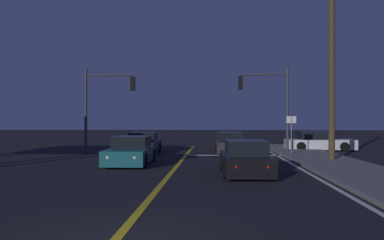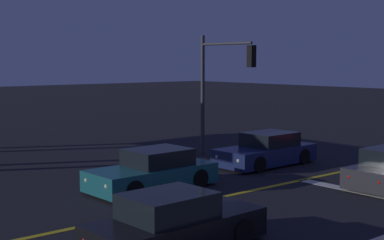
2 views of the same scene
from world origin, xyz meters
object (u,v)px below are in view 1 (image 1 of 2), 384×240
Objects in this scene: car_far_approaching_charcoal at (230,144)px; traffic_signal_far_left at (104,98)px; traffic_signal_near_right at (269,97)px; car_following_oncoming_navy at (143,144)px; street_sign_corner at (291,129)px; utility_pole_right at (332,62)px; car_mid_block_teal at (131,152)px; car_lead_oncoming_black at (245,159)px; car_distant_tail_red at (228,139)px; car_parked_curb_white at (319,142)px.

traffic_signal_far_left is (-8.05, -0.74, 3.00)m from car_far_approaching_charcoal.
traffic_signal_near_right is 10.78m from traffic_signal_far_left.
car_following_oncoming_navy is 1.88× the size of street_sign_corner.
car_mid_block_teal is at bearing -172.18° from utility_pole_right.
car_lead_oncoming_black is 11.14m from traffic_signal_near_right.
street_sign_corner is at bearing -153.84° from car_mid_block_teal.
car_distant_tail_red is 14.49m from utility_pole_right.
car_following_oncoming_navy is 1.02× the size of car_distant_tail_red.
street_sign_corner reaches higher than car_far_approaching_charcoal.
utility_pole_right reaches higher than car_distant_tail_red.
car_distant_tail_red is at bearing 110.09° from utility_pole_right.
car_lead_oncoming_black is 7.91m from utility_pole_right.
car_distant_tail_red is at bearing -70.79° from traffic_signal_near_right.
traffic_signal_near_right is (8.21, 1.10, 3.09)m from car_following_oncoming_navy.
traffic_signal_far_left is (-10.69, -1.40, -0.09)m from traffic_signal_near_right.
car_distant_tail_red is 0.80× the size of traffic_signal_near_right.
car_following_oncoming_navy is 6.17m from car_mid_block_teal.
car_following_oncoming_navy is at bearing 169.37° from street_sign_corner.
utility_pole_right reaches higher than traffic_signal_far_left.
car_far_approaching_charcoal is at bearing 14.04° from traffic_signal_near_right.
traffic_signal_near_right is at bearing -173.96° from car_following_oncoming_navy.
utility_pole_right is (4.91, -5.22, 4.47)m from car_far_approaching_charcoal.
car_parked_curb_white is (11.89, 2.95, -0.00)m from car_following_oncoming_navy.
utility_pole_right is at bearing 42.08° from car_lead_oncoming_black.
car_parked_curb_white is at bearing 12.75° from traffic_signal_far_left.
traffic_signal_far_left is at bearing 7.46° from traffic_signal_near_right.
car_far_approaching_charcoal is at bearing -177.09° from car_following_oncoming_navy.
car_following_oncoming_navy is 9.30m from street_sign_corner.
car_following_oncoming_navy and car_mid_block_teal have the same top height.
car_distant_tail_red is 1.84× the size of street_sign_corner.
car_far_approaching_charcoal and car_lead_oncoming_black have the same top height.
traffic_signal_far_left is at bearing 5.41° from car_following_oncoming_navy.
car_far_approaching_charcoal is (5.57, 0.44, -0.00)m from car_following_oncoming_navy.
car_parked_curb_white is at bearing 20.55° from car_far_approaching_charcoal.
car_far_approaching_charcoal and car_parked_curb_white have the same top height.
street_sign_corner is at bearing -6.90° from traffic_signal_far_left.
car_mid_block_teal is 10.96m from utility_pole_right.
car_far_approaching_charcoal is 4.11m from traffic_signal_near_right.
traffic_signal_near_right is 2.31× the size of street_sign_corner.
car_mid_block_teal is at bearing -62.42° from traffic_signal_far_left.
car_mid_block_teal is 0.80× the size of traffic_signal_near_right.
utility_pole_right is (4.69, 4.55, 4.47)m from car_lead_oncoming_black.
car_far_approaching_charcoal is 7.72m from car_distant_tail_red.
car_far_approaching_charcoal and car_distant_tail_red have the same top height.
traffic_signal_far_left reaches higher than car_distant_tail_red.
traffic_signal_far_left reaches higher than car_mid_block_teal.
car_following_oncoming_navy is 9.98m from car_distant_tail_red.
car_distant_tail_red is (-6.14, 5.21, -0.00)m from car_parked_curb_white.
utility_pole_right is at bearing -19.07° from traffic_signal_far_left.
car_following_oncoming_navy is 1.02× the size of car_mid_block_teal.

